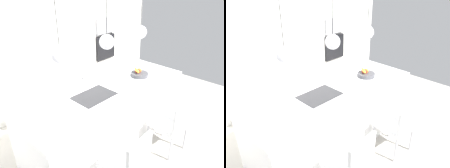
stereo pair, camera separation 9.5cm
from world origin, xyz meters
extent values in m
plane|color=#BCB7AD|center=(0.00, 0.00, 0.00)|extent=(6.60, 6.60, 0.00)
cube|color=silver|center=(0.00, 1.65, 1.30)|extent=(6.00, 0.10, 2.60)
cube|color=white|center=(0.00, 0.00, 0.44)|extent=(2.60, 0.92, 0.88)
cube|color=white|center=(0.00, 0.00, 0.91)|extent=(2.66, 0.98, 0.06)
cube|color=#2D2D30|center=(-0.26, 0.00, 0.93)|extent=(0.56, 0.40, 0.02)
cylinder|color=silver|center=(-0.26, 0.24, 1.05)|extent=(0.02, 0.02, 0.22)
cylinder|color=silver|center=(-0.26, 0.16, 1.15)|extent=(0.02, 0.16, 0.02)
cylinder|color=#4C4C51|center=(0.69, -0.06, 0.97)|extent=(0.28, 0.28, 0.06)
sphere|color=red|center=(0.67, -0.05, 1.02)|extent=(0.07, 0.07, 0.07)
sphere|color=red|center=(0.67, -0.03, 1.02)|extent=(0.07, 0.07, 0.07)
sphere|color=orange|center=(0.71, -0.04, 1.03)|extent=(0.08, 0.08, 0.08)
ellipsoid|color=yellow|center=(0.65, -0.03, 1.05)|extent=(0.13, 0.18, 0.06)
cube|color=#9E9EA3|center=(1.58, 1.58, 1.39)|extent=(0.54, 0.08, 0.34)
cube|color=black|center=(1.58, 1.58, 0.89)|extent=(0.56, 0.08, 0.56)
cube|color=silver|center=(-0.52, -0.76, 0.43)|extent=(0.49, 0.48, 0.06)
cube|color=silver|center=(-0.51, -0.97, 0.67)|extent=(0.44, 0.06, 0.42)
cylinder|color=#B2B2B7|center=(-0.33, -0.56, 0.20)|extent=(0.04, 0.04, 0.40)
cube|color=silver|center=(0.50, -0.76, 0.44)|extent=(0.48, 0.51, 0.06)
cube|color=silver|center=(0.48, -0.98, 0.66)|extent=(0.42, 0.08, 0.38)
cylinder|color=#B2B2B7|center=(0.71, -0.58, 0.21)|extent=(0.04, 0.04, 0.41)
cylinder|color=#B2B2B7|center=(0.33, -0.54, 0.21)|extent=(0.04, 0.04, 0.41)
cylinder|color=#B2B2B7|center=(0.67, -0.99, 0.21)|extent=(0.04, 0.04, 0.41)
cylinder|color=#B2B2B7|center=(0.29, -0.95, 0.21)|extent=(0.04, 0.04, 0.41)
sphere|color=silver|center=(-0.74, 0.00, 1.64)|extent=(0.20, 0.20, 0.20)
cylinder|color=black|center=(-0.74, 0.00, 2.04)|extent=(0.01, 0.01, 0.60)
sphere|color=silver|center=(0.00, 0.00, 1.64)|extent=(0.20, 0.20, 0.20)
cylinder|color=black|center=(0.00, 0.00, 2.04)|extent=(0.01, 0.01, 0.60)
sphere|color=silver|center=(0.74, 0.00, 1.64)|extent=(0.20, 0.20, 0.20)
cylinder|color=black|center=(0.74, 0.00, 2.04)|extent=(0.01, 0.01, 0.60)
camera|label=1|loc=(-2.08, -2.01, 2.45)|focal=36.28mm
camera|label=2|loc=(-2.02, -2.08, 2.45)|focal=36.28mm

